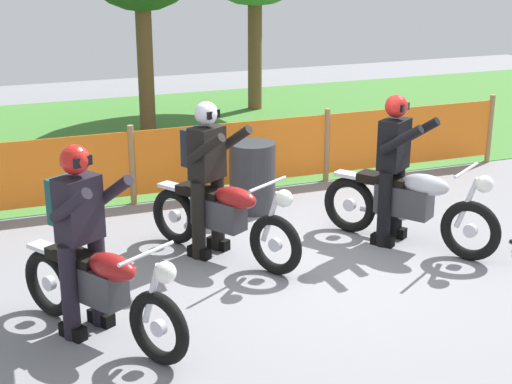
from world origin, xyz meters
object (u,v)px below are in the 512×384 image
object	(u,v)px
rider_lead	(394,164)
motorcycle_trailing	(223,217)
rider_third	(79,229)
spare_drum	(252,177)
motorcycle_lead	(409,204)
motorcycle_third	(101,289)
rider_trailing	(207,170)

from	to	relation	value
rider_lead	motorcycle_trailing	bearing A→B (deg)	-130.69
rider_third	spare_drum	bearing A→B (deg)	103.08
motorcycle_trailing	spare_drum	distance (m)	1.57
motorcycle_lead	spare_drum	distance (m)	2.11
motorcycle_trailing	rider_lead	world-z (taller)	rider_lead
spare_drum	motorcycle_lead	bearing A→B (deg)	-55.29
motorcycle_trailing	motorcycle_third	size ratio (longest dim) A/B	1.01
motorcycle_lead	motorcycle_third	world-z (taller)	motorcycle_lead
motorcycle_lead	rider_third	size ratio (longest dim) A/B	1.08
rider_lead	rider_third	size ratio (longest dim) A/B	1.00
motorcycle_third	rider_lead	xyz separation A→B (m)	(3.46, 1.06, 0.46)
motorcycle_lead	motorcycle_trailing	bearing A→B (deg)	-134.96
motorcycle_lead	spare_drum	bearing A→B (deg)	-179.08
motorcycle_lead	rider_trailing	bearing A→B (deg)	-139.10
motorcycle_third	spare_drum	xyz separation A→B (m)	(2.37, 2.63, -0.02)
rider_third	motorcycle_third	bearing A→B (deg)	0.51
motorcycle_third	rider_third	distance (m)	0.54
rider_third	spare_drum	distance (m)	3.52
spare_drum	rider_trailing	bearing A→B (deg)	-129.76
motorcycle_lead	motorcycle_trailing	xyz separation A→B (m)	(-2.04, 0.40, -0.02)
motorcycle_lead	motorcycle_third	size ratio (longest dim) A/B	1.03
motorcycle_trailing	spare_drum	bearing A→B (deg)	116.37
motorcycle_trailing	motorcycle_third	distance (m)	2.01
rider_lead	rider_trailing	bearing A→B (deg)	-135.43
motorcycle_third	spare_drum	distance (m)	3.54
spare_drum	motorcycle_third	bearing A→B (deg)	-132.11
motorcycle_third	spare_drum	bearing A→B (deg)	106.54
rider_trailing	spare_drum	world-z (taller)	rider_trailing
motorcycle_lead	rider_lead	size ratio (longest dim) A/B	1.08
rider_third	spare_drum	world-z (taller)	rider_third
spare_drum	motorcycle_trailing	bearing A→B (deg)	-122.08
rider_lead	spare_drum	distance (m)	1.96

